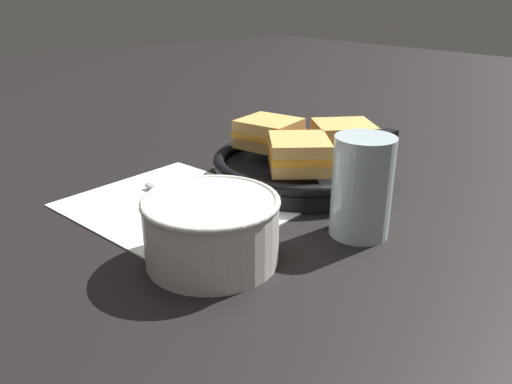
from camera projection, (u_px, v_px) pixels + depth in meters
ground_plane at (225, 214)px, 0.68m from camera, size 4.00×4.00×0.00m
napkin at (179, 205)px, 0.71m from camera, size 0.33×0.29×0.00m
soup_bowl at (211, 226)px, 0.55m from camera, size 0.15×0.15×0.08m
spoon at (188, 206)px, 0.69m from camera, size 0.16×0.03×0.01m
skillet at (303, 166)px, 0.80m from camera, size 0.29×0.40×0.04m
sandwich_near_left at (341, 136)px, 0.81m from camera, size 0.12×0.13×0.05m
sandwich_near_right at (269, 133)px, 0.82m from camera, size 0.11×0.11×0.05m
sandwich_far_left at (299, 154)px, 0.72m from camera, size 0.13×0.13×0.05m
drinking_glass at (362, 187)px, 0.61m from camera, size 0.07×0.07×0.13m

